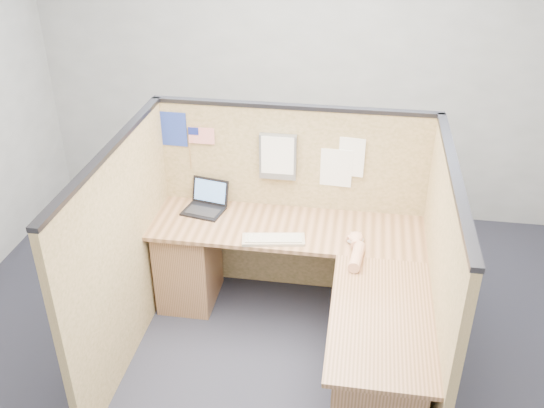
% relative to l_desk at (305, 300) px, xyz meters
% --- Properties ---
extents(floor, '(5.00, 5.00, 0.00)m').
position_rel_l_desk_xyz_m(floor, '(-0.18, -0.29, -0.39)').
color(floor, black).
rests_on(floor, ground).
extents(wall_back, '(5.00, 0.00, 5.00)m').
position_rel_l_desk_xyz_m(wall_back, '(-0.18, 1.96, 1.01)').
color(wall_back, gray).
rests_on(wall_back, floor).
extents(cubicle_partitions, '(2.06, 1.83, 1.53)m').
position_rel_l_desk_xyz_m(cubicle_partitions, '(-0.18, 0.14, 0.38)').
color(cubicle_partitions, olive).
rests_on(cubicle_partitions, floor).
extents(l_desk, '(1.95, 1.75, 0.73)m').
position_rel_l_desk_xyz_m(l_desk, '(0.00, 0.00, 0.00)').
color(l_desk, brown).
rests_on(l_desk, floor).
extents(laptop, '(0.32, 0.33, 0.21)m').
position_rel_l_desk_xyz_m(laptop, '(-0.82, 0.55, 0.39)').
color(laptop, black).
rests_on(laptop, l_desk).
extents(keyboard, '(0.45, 0.21, 0.03)m').
position_rel_l_desk_xyz_m(keyboard, '(-0.25, 0.19, 0.35)').
color(keyboard, gray).
rests_on(keyboard, l_desk).
extents(mouse, '(0.13, 0.10, 0.05)m').
position_rel_l_desk_xyz_m(mouse, '(0.31, 0.25, 0.36)').
color(mouse, silver).
rests_on(mouse, l_desk).
extents(hand_forearm, '(0.12, 0.41, 0.09)m').
position_rel_l_desk_xyz_m(hand_forearm, '(0.32, 0.10, 0.38)').
color(hand_forearm, tan).
rests_on(hand_forearm, l_desk).
extents(blue_poster, '(0.20, 0.01, 0.26)m').
position_rel_l_desk_xyz_m(blue_poster, '(-1.06, 0.68, 0.91)').
color(blue_poster, '#213698').
rests_on(blue_poster, cubicle_partitions).
extents(american_flag, '(0.20, 0.01, 0.34)m').
position_rel_l_desk_xyz_m(american_flag, '(-0.88, 0.67, 0.86)').
color(american_flag, olive).
rests_on(american_flag, cubicle_partitions).
extents(file_holder, '(0.27, 0.05, 0.34)m').
position_rel_l_desk_xyz_m(file_holder, '(-0.29, 0.66, 0.76)').
color(file_holder, slate).
rests_on(file_holder, cubicle_partitions).
extents(paper_left, '(0.23, 0.03, 0.30)m').
position_rel_l_desk_xyz_m(paper_left, '(0.21, 0.68, 0.78)').
color(paper_left, white).
rests_on(paper_left, cubicle_partitions).
extents(paper_right, '(0.23, 0.02, 0.29)m').
position_rel_l_desk_xyz_m(paper_right, '(0.13, 0.68, 0.69)').
color(paper_right, white).
rests_on(paper_right, cubicle_partitions).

